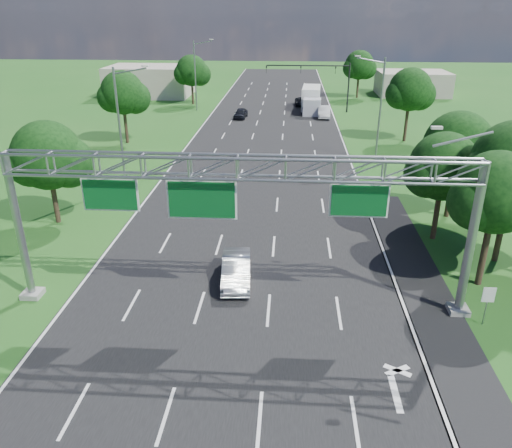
# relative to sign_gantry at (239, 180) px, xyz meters

# --- Properties ---
(ground) EXTENTS (220.00, 220.00, 0.00)m
(ground) POSITION_rel_sign_gantry_xyz_m (-0.33, 18.00, -6.89)
(ground) COLOR #1D5519
(ground) RESTS_ON ground
(road) EXTENTS (18.00, 180.00, 0.02)m
(road) POSITION_rel_sign_gantry_xyz_m (-0.33, 18.00, -6.89)
(road) COLOR black
(road) RESTS_ON ground
(road_flare) EXTENTS (3.00, 30.00, 0.02)m
(road_flare) POSITION_rel_sign_gantry_xyz_m (9.87, 2.00, -6.89)
(road_flare) COLOR black
(road_flare) RESTS_ON ground
(sign_gantry) EXTENTS (23.50, 1.00, 9.56)m
(sign_gantry) POSITION_rel_sign_gantry_xyz_m (0.00, 0.00, 0.00)
(sign_gantry) COLOR gray
(sign_gantry) RESTS_ON ground
(regulatory_sign) EXTENTS (0.60, 0.08, 2.10)m
(regulatory_sign) POSITION_rel_sign_gantry_xyz_m (12.07, -1.02, -5.38)
(regulatory_sign) COLOR gray
(regulatory_sign) RESTS_ON ground
(traffic_signal) EXTENTS (12.21, 0.24, 7.00)m
(traffic_signal) POSITION_rel_sign_gantry_xyz_m (7.15, 53.00, -1.72)
(traffic_signal) COLOR black
(traffic_signal) RESTS_ON ground
(streetlight_l_near) EXTENTS (2.97, 0.22, 10.16)m
(streetlight_l_near) POSITION_rel_sign_gantry_xyz_m (-11.63, 18.00, -1.31)
(streetlight_l_near) COLOR gray
(streetlight_l_near) RESTS_ON ground
(streetlight_l_far) EXTENTS (2.97, 0.22, 10.16)m
(streetlight_l_far) POSITION_rel_sign_gantry_xyz_m (-11.63, 53.00, -1.31)
(streetlight_l_far) COLOR gray
(streetlight_l_far) RESTS_ON ground
(streetlight_r_mid) EXTENTS (2.97, 0.22, 10.16)m
(streetlight_r_mid) POSITION_rel_sign_gantry_xyz_m (10.97, 28.00, -1.31)
(streetlight_r_mid) COLOR gray
(streetlight_r_mid) RESTS_ON ground
(tree_cluster_right) EXTENTS (9.91, 14.60, 8.68)m
(tree_cluster_right) POSITION_rel_sign_gantry_xyz_m (14.47, 7.19, -1.58)
(tree_cluster_right) COLOR #2D2116
(tree_cluster_right) RESTS_ON ground
(tree_verge_la) EXTENTS (5.76, 4.80, 7.40)m
(tree_verge_la) POSITION_rel_sign_gantry_xyz_m (-14.25, 10.04, -2.13)
(tree_verge_la) COLOR #2D2116
(tree_verge_la) RESTS_ON ground
(tree_verge_lb) EXTENTS (5.76, 4.80, 8.06)m
(tree_verge_lb) POSITION_rel_sign_gantry_xyz_m (-16.25, 33.04, -1.48)
(tree_verge_lb) COLOR #2D2116
(tree_verge_lb) RESTS_ON ground
(tree_verge_lc) EXTENTS (5.76, 4.80, 7.62)m
(tree_verge_lc) POSITION_rel_sign_gantry_xyz_m (-13.25, 58.04, -1.92)
(tree_verge_lc) COLOR #2D2116
(tree_verge_lc) RESTS_ON ground
(tree_verge_rd) EXTENTS (5.76, 4.80, 8.28)m
(tree_verge_rd) POSITION_rel_sign_gantry_xyz_m (15.75, 36.04, -1.26)
(tree_verge_rd) COLOR #2D2116
(tree_verge_rd) RESTS_ON ground
(tree_verge_re) EXTENTS (5.76, 4.80, 7.84)m
(tree_verge_re) POSITION_rel_sign_gantry_xyz_m (13.75, 66.04, -1.70)
(tree_verge_re) COLOR #2D2116
(tree_verge_re) RESTS_ON ground
(building_left) EXTENTS (14.00, 10.00, 5.00)m
(building_left) POSITION_rel_sign_gantry_xyz_m (-22.33, 66.00, -4.39)
(building_left) COLOR #A99D8E
(building_left) RESTS_ON ground
(building_right) EXTENTS (12.00, 9.00, 4.00)m
(building_right) POSITION_rel_sign_gantry_xyz_m (23.67, 70.00, -4.89)
(building_right) COLOR #A99D8E
(building_right) RESTS_ON ground
(silver_sedan) EXTENTS (1.93, 4.63, 1.49)m
(silver_sedan) POSITION_rel_sign_gantry_xyz_m (-0.50, 2.36, -6.15)
(silver_sedan) COLOR #A4A9AF
(silver_sedan) RESTS_ON ground
(car_queue_b) EXTENTS (2.20, 4.48, 1.22)m
(car_queue_b) POSITION_rel_sign_gantry_xyz_m (4.06, 57.96, -6.28)
(car_queue_b) COLOR black
(car_queue_b) RESTS_ON ground
(car_queue_c) EXTENTS (1.92, 4.07, 1.35)m
(car_queue_c) POSITION_rel_sign_gantry_xyz_m (-4.63, 47.63, -6.22)
(car_queue_c) COLOR black
(car_queue_c) RESTS_ON ground
(car_queue_d) EXTENTS (1.78, 4.75, 1.55)m
(car_queue_d) POSITION_rel_sign_gantry_xyz_m (7.05, 48.93, -6.12)
(car_queue_d) COLOR silver
(car_queue_d) RESTS_ON ground
(box_truck) EXTENTS (3.02, 9.11, 3.39)m
(box_truck) POSITION_rel_sign_gantry_xyz_m (5.38, 53.78, -5.26)
(box_truck) COLOR silver
(box_truck) RESTS_ON ground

